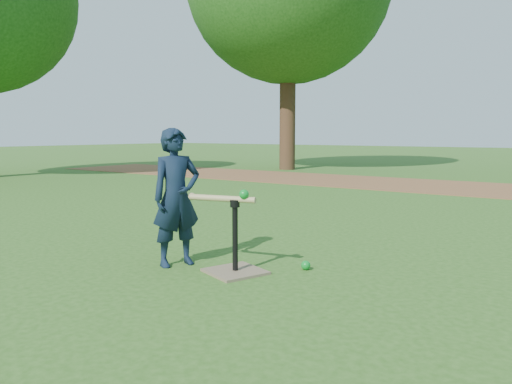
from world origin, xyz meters
The scene contains 6 objects.
ground centered at (0.00, 0.00, 0.00)m, with size 80.00×80.00×0.00m, color #285116.
dirt_strip centered at (0.00, 7.50, 0.01)m, with size 24.00×3.00×0.01m, color brown.
child centered at (-0.67, -0.48, 0.60)m, with size 0.44×0.29×1.20m, color black.
wiffle_ball_ground centered at (0.34, 0.03, 0.04)m, with size 0.08×0.08×0.08m, color #0C8624.
batting_tee centered at (-0.10, -0.39, 0.11)m, with size 0.55×0.55×0.61m.
swing_action centered at (-0.20, -0.41, 0.63)m, with size 0.63×0.19×0.12m.
Camera 1 is at (2.38, -3.60, 1.16)m, focal length 35.00 mm.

